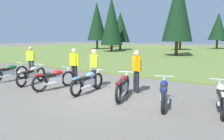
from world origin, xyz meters
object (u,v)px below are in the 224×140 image
at_px(motorcycle_cream, 221,97).
at_px(rider_with_back_turned, 74,64).
at_px(motorcycle_navy, 164,92).
at_px(rider_checking_bike, 94,66).
at_px(motorcycle_maroon, 123,86).
at_px(motorcycle_red, 55,79).
at_px(motorcycle_british_green, 9,72).
at_px(motorcycle_silver, 32,75).
at_px(motorcycle_sky_blue, 88,82).
at_px(rider_in_hivis_vest, 31,59).
at_px(rider_near_row_end, 136,69).

height_order(motorcycle_cream, rider_with_back_turned, rider_with_back_turned).
relative_size(motorcycle_navy, rider_with_back_turned, 1.21).
height_order(rider_checking_bike, rider_with_back_turned, same).
bearing_deg(motorcycle_cream, motorcycle_maroon, -174.99).
height_order(motorcycle_red, motorcycle_maroon, same).
bearing_deg(motorcycle_maroon, motorcycle_british_green, -175.89).
relative_size(motorcycle_silver, motorcycle_sky_blue, 0.97).
height_order(motorcycle_british_green, motorcycle_maroon, same).
xyz_separation_m(motorcycle_red, rider_checking_bike, (1.18, 1.19, 0.51)).
distance_m(motorcycle_silver, motorcycle_cream, 7.98).
bearing_deg(rider_in_hivis_vest, motorcycle_cream, -4.61).
xyz_separation_m(motorcycle_silver, rider_with_back_turned, (1.70, 1.07, 0.51)).
height_order(motorcycle_red, motorcycle_sky_blue, same).
relative_size(motorcycle_sky_blue, motorcycle_maroon, 1.04).
xyz_separation_m(rider_with_back_turned, rider_near_row_end, (3.15, 0.14, 0.00)).
relative_size(motorcycle_british_green, rider_near_row_end, 1.26).
distance_m(motorcycle_silver, motorcycle_sky_blue, 3.26).
relative_size(motorcycle_british_green, motorcycle_cream, 1.01).
xyz_separation_m(motorcycle_cream, rider_with_back_turned, (-6.25, 0.51, 0.51)).
bearing_deg(motorcycle_british_green, motorcycle_maroon, 4.11).
bearing_deg(rider_checking_bike, motorcycle_sky_blue, -66.78).
bearing_deg(rider_in_hivis_vest, motorcycle_silver, -36.53).
height_order(motorcycle_cream, rider_in_hivis_vest, rider_in_hivis_vest).
xyz_separation_m(motorcycle_british_green, motorcycle_navy, (7.89, 0.36, 0.00)).
relative_size(motorcycle_maroon, rider_near_row_end, 1.21).
xyz_separation_m(motorcycle_maroon, rider_with_back_turned, (-3.08, 0.79, 0.51)).
distance_m(motorcycle_navy, rider_near_row_end, 1.89).
bearing_deg(motorcycle_cream, motorcycle_silver, -175.99).
distance_m(motorcycle_red, rider_with_back_turned, 1.30).
bearing_deg(motorcycle_cream, rider_with_back_turned, 175.33).
xyz_separation_m(motorcycle_red, motorcycle_navy, (4.67, 0.31, 0.00)).
xyz_separation_m(motorcycle_british_green, rider_checking_bike, (4.40, 1.24, 0.51)).
height_order(motorcycle_maroon, rider_checking_bike, rider_checking_bike).
xyz_separation_m(motorcycle_british_green, motorcycle_red, (3.22, 0.05, 0.00)).
xyz_separation_m(rider_in_hivis_vest, rider_with_back_turned, (3.52, -0.28, 0.00)).
bearing_deg(rider_checking_bike, motorcycle_silver, -159.65).
bearing_deg(motorcycle_sky_blue, rider_checking_bike, 113.22).
xyz_separation_m(motorcycle_red, rider_near_row_end, (3.17, 1.34, 0.51)).
xyz_separation_m(motorcycle_navy, rider_checking_bike, (-3.49, 0.88, 0.51)).
bearing_deg(rider_checking_bike, rider_with_back_turned, 179.73).
relative_size(motorcycle_sky_blue, rider_in_hivis_vest, 1.26).
height_order(motorcycle_silver, rider_checking_bike, rider_checking_bike).
bearing_deg(motorcycle_cream, motorcycle_navy, -166.91).
bearing_deg(rider_near_row_end, motorcycle_maroon, -94.15).
distance_m(motorcycle_british_green, rider_near_row_end, 6.56).
xyz_separation_m(motorcycle_british_green, rider_with_back_turned, (3.24, 1.24, 0.51)).
bearing_deg(motorcycle_silver, motorcycle_maroon, 3.35).
bearing_deg(motorcycle_cream, motorcycle_sky_blue, -175.26).
height_order(motorcycle_cream, rider_near_row_end, rider_near_row_end).
relative_size(motorcycle_british_green, rider_with_back_turned, 1.26).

